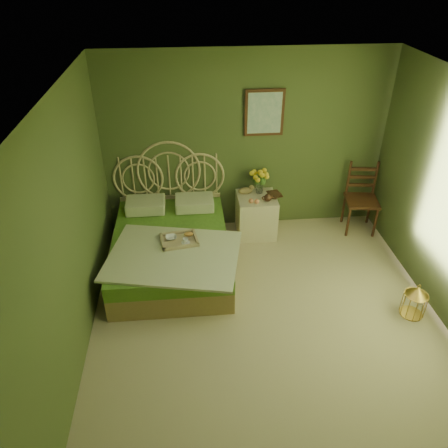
{
  "coord_description": "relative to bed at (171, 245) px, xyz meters",
  "views": [
    {
      "loc": [
        -0.84,
        -3.47,
        3.65
      ],
      "look_at": [
        -0.42,
        1.0,
        0.78
      ],
      "focal_mm": 35.0,
      "sensor_mm": 36.0,
      "label": 1
    }
  ],
  "objects": [
    {
      "name": "wall_back",
      "position": [
        1.1,
        0.96,
        1.0
      ],
      "size": [
        4.0,
        0.0,
        4.0
      ],
      "primitive_type": "plane",
      "rotation": [
        1.57,
        0.0,
        0.0
      ],
      "color": "#4D582E",
      "rests_on": "floor"
    },
    {
      "name": "cereal_bowl",
      "position": [
        0.02,
        -0.18,
        0.25
      ],
      "size": [
        0.15,
        0.15,
        0.03
      ],
      "primitive_type": "imported",
      "rotation": [
        0.0,
        0.0,
        0.1
      ],
      "color": "white",
      "rests_on": "bed"
    },
    {
      "name": "floor",
      "position": [
        1.1,
        -1.29,
        -0.3
      ],
      "size": [
        4.5,
        4.5,
        0.0
      ],
      "primitive_type": "plane",
      "color": "tan",
      "rests_on": "ground"
    },
    {
      "name": "ceiling",
      "position": [
        1.1,
        -1.29,
        2.3
      ],
      "size": [
        4.5,
        4.5,
        0.0
      ],
      "primitive_type": "plane",
      "rotation": [
        3.14,
        0.0,
        0.0
      ],
      "color": "silver",
      "rests_on": "wall_back"
    },
    {
      "name": "chair",
      "position": [
        2.8,
        0.69,
        0.27
      ],
      "size": [
        0.52,
        0.52,
        1.03
      ],
      "rotation": [
        0.0,
        0.0,
        -0.14
      ],
      "color": "#39240F",
      "rests_on": "floor"
    },
    {
      "name": "birdcage",
      "position": [
        2.8,
        -1.23,
        -0.11
      ],
      "size": [
        0.26,
        0.26,
        0.4
      ],
      "rotation": [
        0.0,
        0.0,
        0.4
      ],
      "color": "#B28739",
      "rests_on": "floor"
    },
    {
      "name": "wall_left",
      "position": [
        -0.9,
        -1.29,
        1.0
      ],
      "size": [
        0.0,
        4.5,
        4.5
      ],
      "primitive_type": "plane",
      "rotation": [
        1.57,
        0.0,
        1.57
      ],
      "color": "#4D582E",
      "rests_on": "floor"
    },
    {
      "name": "coffee_cup",
      "position": [
        0.2,
        -0.29,
        0.26
      ],
      "size": [
        0.08,
        0.08,
        0.07
      ],
      "primitive_type": "imported",
      "rotation": [
        0.0,
        0.0,
        -0.08
      ],
      "color": "white",
      "rests_on": "bed"
    },
    {
      "name": "book_lower",
      "position": [
        1.42,
        0.67,
        0.32
      ],
      "size": [
        0.21,
        0.26,
        0.02
      ],
      "primitive_type": "imported",
      "rotation": [
        0.0,
        0.0,
        0.19
      ],
      "color": "#381E0F",
      "rests_on": "nightstand"
    },
    {
      "name": "bed",
      "position": [
        0.0,
        0.0,
        0.0
      ],
      "size": [
        1.76,
        2.22,
        1.37
      ],
      "color": "#9F864F",
      "rests_on": "floor"
    },
    {
      "name": "nightstand",
      "position": [
        1.25,
        0.67,
        0.07
      ],
      "size": [
        0.55,
        0.55,
        1.04
      ],
      "color": "beige",
      "rests_on": "floor"
    },
    {
      "name": "wall_art",
      "position": [
        1.34,
        0.93,
        1.45
      ],
      "size": [
        0.54,
        0.04,
        0.64
      ],
      "color": "#39240F",
      "rests_on": "wall_back"
    },
    {
      "name": "book_upper",
      "position": [
        1.42,
        0.67,
        0.34
      ],
      "size": [
        0.24,
        0.26,
        0.02
      ],
      "primitive_type": "imported",
      "rotation": [
        0.0,
        0.0,
        -0.6
      ],
      "color": "#472819",
      "rests_on": "nightstand"
    }
  ]
}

